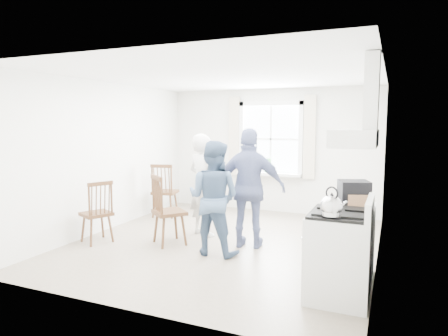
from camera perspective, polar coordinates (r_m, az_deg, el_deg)
room_shell at (r=6.19m, az=0.19°, el=0.96°), size 4.62×5.12×2.64m
window_assembly at (r=8.48m, az=6.64°, el=3.54°), size 1.88×0.24×1.70m
range_hood at (r=4.34m, az=18.89°, el=6.16°), size 0.45×0.76×0.94m
shelf_unit at (r=8.99m, az=-2.26°, el=-3.07°), size 0.40×0.30×0.80m
gas_stove at (r=4.58m, az=16.17°, el=-11.76°), size 0.68×0.76×1.12m
kettle at (r=4.19m, az=15.10°, el=-5.39°), size 0.22×0.22×0.32m
low_cabinet at (r=5.25m, az=17.87°, el=-9.84°), size 0.50×0.55×0.90m
stereo_stack at (r=5.07m, az=18.06°, el=-3.45°), size 0.42×0.40×0.31m
cardboard_box at (r=5.01m, az=18.44°, el=-4.40°), size 0.30×0.25×0.16m
windsor_chair_a at (r=8.04m, az=-8.71°, el=-2.37°), size 0.54×0.54×1.09m
windsor_chair_b at (r=6.25m, az=-8.85°, el=-4.86°), size 0.65×0.64×1.11m
windsor_chair_c at (r=6.56m, az=-17.43°, el=-5.12°), size 0.55×0.56×1.00m
person_left at (r=6.69m, az=-3.01°, el=-2.43°), size 0.83×0.83×1.72m
person_mid at (r=5.75m, az=-1.52°, el=-4.28°), size 0.81×0.81×1.64m
person_right at (r=6.05m, az=3.73°, el=-2.91°), size 1.22×1.22×1.82m
potted_plant at (r=8.45m, az=6.22°, el=0.41°), size 0.18×0.18×0.31m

